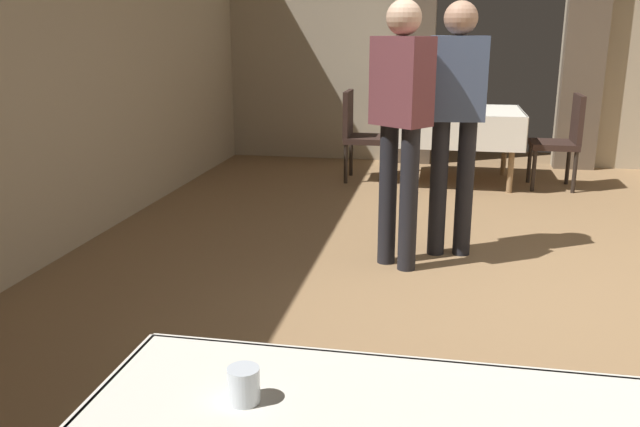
% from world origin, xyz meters
% --- Properties ---
extents(ground, '(10.08, 10.08, 0.00)m').
position_xyz_m(ground, '(0.00, 0.00, 0.00)').
color(ground, olive).
extents(wall_left, '(0.49, 8.40, 3.00)m').
position_xyz_m(wall_left, '(-3.20, 0.00, 1.51)').
color(wall_left, tan).
rests_on(wall_left, ground).
extents(wall_back, '(6.40, 0.27, 3.00)m').
position_xyz_m(wall_back, '(0.00, 4.18, 1.52)').
color(wall_back, tan).
rests_on(wall_back, ground).
extents(dining_table_mid, '(1.25, 1.05, 0.75)m').
position_xyz_m(dining_table_mid, '(-0.40, 3.14, 0.64)').
color(dining_table_mid, olive).
rests_on(dining_table_mid, ground).
extents(chair_mid_right, '(0.45, 0.44, 0.93)m').
position_xyz_m(chair_mid_right, '(0.61, 3.03, 0.52)').
color(chair_mid_right, black).
rests_on(chair_mid_right, ground).
extents(chair_mid_left, '(0.44, 0.44, 0.93)m').
position_xyz_m(chair_mid_left, '(-1.42, 3.02, 0.52)').
color(chair_mid_left, black).
rests_on(chair_mid_left, ground).
extents(glass_near_b, '(0.07, 0.07, 0.08)m').
position_xyz_m(glass_near_b, '(-0.95, -2.51, 0.79)').
color(glass_near_b, silver).
rests_on(glass_near_b, dining_table_near).
extents(flower_vase_mid, '(0.07, 0.07, 0.17)m').
position_xyz_m(flower_vase_mid, '(-0.67, 3.46, 0.84)').
color(flower_vase_mid, silver).
rests_on(flower_vase_mid, dining_table_mid).
extents(glass_mid_b, '(0.08, 0.08, 0.09)m').
position_xyz_m(glass_mid_b, '(-0.59, 2.81, 0.80)').
color(glass_mid_b, silver).
rests_on(glass_mid_b, dining_table_mid).
extents(plate_mid_c, '(0.21, 0.21, 0.01)m').
position_xyz_m(plate_mid_c, '(-0.85, 3.27, 0.76)').
color(plate_mid_c, white).
rests_on(plate_mid_c, dining_table_mid).
extents(person_waiter_by_doorway, '(0.42, 0.39, 1.72)m').
position_xyz_m(person_waiter_by_doorway, '(-0.82, 0.47, 1.02)').
color(person_waiter_by_doorway, black).
rests_on(person_waiter_by_doorway, ground).
extents(person_diner_standing_aside, '(0.38, 0.26, 1.72)m').
position_xyz_m(person_diner_standing_aside, '(-0.47, 0.78, 1.02)').
color(person_diner_standing_aside, black).
rests_on(person_diner_standing_aside, ground).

